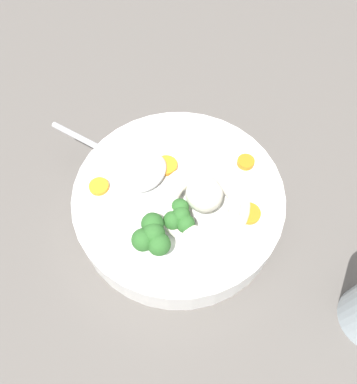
# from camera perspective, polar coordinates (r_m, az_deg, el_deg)

# --- Properties ---
(table_slab) EXTENTS (1.25, 1.25, 0.03)m
(table_slab) POSITION_cam_1_polar(r_m,az_deg,el_deg) (0.52, 2.03, -1.38)
(table_slab) COLOR #5B5651
(table_slab) RESTS_ON ground
(soup_bowl) EXTENTS (0.26, 0.26, 0.05)m
(soup_bowl) POSITION_cam_1_polar(r_m,az_deg,el_deg) (0.47, -0.00, -1.52)
(soup_bowl) COLOR white
(soup_bowl) RESTS_ON table_slab
(noodle_pile) EXTENTS (0.12, 0.12, 0.05)m
(noodle_pile) POSITION_cam_1_polar(r_m,az_deg,el_deg) (0.42, 3.92, -1.46)
(noodle_pile) COLOR silver
(noodle_pile) RESTS_ON soup_bowl
(soup_spoon) EXTENTS (0.17, 0.12, 0.02)m
(soup_spoon) POSITION_cam_1_polar(r_m,az_deg,el_deg) (0.46, -6.40, 3.81)
(soup_spoon) COLOR #B7B7BC
(soup_spoon) RESTS_ON soup_bowl
(broccoli_floret_left) EXTENTS (0.04, 0.04, 0.03)m
(broccoli_floret_left) POSITION_cam_1_polar(r_m,az_deg,el_deg) (0.41, 0.20, -3.92)
(broccoli_floret_left) COLOR #7A9E60
(broccoli_floret_left) RESTS_ON soup_bowl
(broccoli_floret_front) EXTENTS (0.05, 0.04, 0.04)m
(broccoli_floret_front) POSITION_cam_1_polar(r_m,az_deg,el_deg) (0.40, -4.14, -6.79)
(broccoli_floret_front) COLOR #7A9E60
(broccoli_floret_front) RESTS_ON soup_bowl
(carrot_slice_extra_b) EXTENTS (0.02, 0.02, 0.01)m
(carrot_slice_extra_b) POSITION_cam_1_polar(r_m,az_deg,el_deg) (0.47, 10.45, 4.62)
(carrot_slice_extra_b) COLOR orange
(carrot_slice_extra_b) RESTS_ON soup_bowl
(carrot_slice_center) EXTENTS (0.02, 0.02, 0.01)m
(carrot_slice_center) POSITION_cam_1_polar(r_m,az_deg,el_deg) (0.46, -12.31, 0.86)
(carrot_slice_center) COLOR orange
(carrot_slice_center) RESTS_ON soup_bowl
(carrot_slice_rear) EXTENTS (0.03, 0.03, 0.00)m
(carrot_slice_rear) POSITION_cam_1_polar(r_m,az_deg,el_deg) (0.44, 10.92, -3.29)
(carrot_slice_rear) COLOR orange
(carrot_slice_rear) RESTS_ON soup_bowl
(carrot_slice_beside_chili) EXTENTS (0.03, 0.03, 0.01)m
(carrot_slice_beside_chili) POSITION_cam_1_polar(r_m,az_deg,el_deg) (0.46, -1.92, 4.14)
(carrot_slice_beside_chili) COLOR orange
(carrot_slice_beside_chili) RESTS_ON soup_bowl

